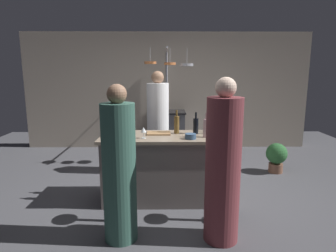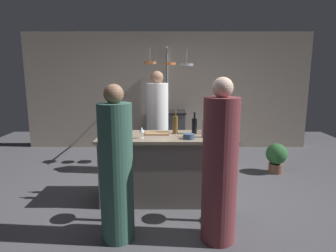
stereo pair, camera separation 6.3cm
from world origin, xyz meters
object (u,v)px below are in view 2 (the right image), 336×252
at_px(guest_right, 221,168).
at_px(mixing_bowl_steel, 122,136).
at_px(stove_range, 169,131).
at_px(chef, 159,127).
at_px(bar_stool_left, 121,191).
at_px(wine_bottle_dark, 196,126).
at_px(wine_glass_near_left_guest, 209,126).
at_px(cutting_board, 159,133).
at_px(wine_bottle_amber, 177,124).
at_px(wine_bottle_white, 114,125).
at_px(wine_bottle_rose, 206,128).
at_px(bar_stool_right, 215,191).
at_px(pepper_mill, 210,124).
at_px(guest_left, 118,170).
at_px(wine_bottle_red, 109,128).
at_px(wine_glass_near_right_guest, 143,130).
at_px(mixing_bowl_blue, 190,136).
at_px(potted_plant, 278,156).

height_order(guest_right, mixing_bowl_steel, guest_right).
distance_m(stove_range, chef, 1.42).
distance_m(stove_range, bar_stool_left, 3.12).
distance_m(wine_bottle_dark, wine_glass_near_left_guest, 0.18).
relative_size(guest_right, cutting_board, 5.29).
bearing_deg(wine_bottle_amber, cutting_board, -173.03).
bearing_deg(wine_bottle_white, wine_bottle_rose, -10.21).
distance_m(bar_stool_right, pepper_mill, 1.09).
bearing_deg(bar_stool_left, guest_left, -83.27).
bearing_deg(wine_glass_near_left_guest, bar_stool_right, -90.96).
height_order(guest_right, wine_bottle_red, guest_right).
height_order(guest_left, mixing_bowl_steel, guest_left).
bearing_deg(pepper_mill, wine_bottle_amber, -163.59).
relative_size(guest_left, wine_glass_near_right_guest, 11.13).
height_order(wine_bottle_white, wine_bottle_amber, wine_bottle_amber).
distance_m(wine_bottle_amber, wine_glass_near_left_guest, 0.44).
height_order(chef, mixing_bowl_steel, chef).
height_order(chef, cutting_board, chef).
bearing_deg(wine_bottle_white, wine_bottle_dark, 0.10).
bearing_deg(guest_left, guest_right, -1.19).
relative_size(chef, wine_bottle_rose, 5.42).
height_order(pepper_mill, wine_bottle_white, wine_bottle_white).
distance_m(pepper_mill, mixing_bowl_steel, 1.26).
height_order(wine_bottle_rose, mixing_bowl_steel, wine_bottle_rose).
relative_size(bar_stool_right, cutting_board, 2.12).
distance_m(stove_range, bar_stool_right, 3.12).
bearing_deg(wine_bottle_dark, cutting_board, -178.21).
bearing_deg(wine_bottle_white, guest_right, -40.65).
distance_m(wine_bottle_rose, wine_glass_near_left_guest, 0.23).
bearing_deg(wine_bottle_dark, mixing_bowl_blue, -107.42).
bearing_deg(bar_stool_right, stove_range, 100.12).
height_order(bar_stool_right, potted_plant, bar_stool_right).
xyz_separation_m(bar_stool_right, wine_glass_near_right_guest, (-0.86, 0.46, 0.63)).
height_order(chef, wine_glass_near_left_guest, chef).
xyz_separation_m(chef, bar_stool_right, (0.71, -1.70, -0.44)).
xyz_separation_m(guest_right, wine_glass_near_right_guest, (-0.86, 0.82, 0.22)).
relative_size(stove_range, wine_glass_near_left_guest, 6.10).
xyz_separation_m(wine_bottle_red, mixing_bowl_blue, (1.06, -0.12, -0.09)).
xyz_separation_m(guest_left, wine_bottle_dark, (0.89, 1.08, 0.26)).
height_order(bar_stool_right, cutting_board, cutting_board).
bearing_deg(bar_stool_right, wine_bottle_white, 150.34).
distance_m(bar_stool_left, wine_glass_near_right_guest, 0.81).
bearing_deg(wine_glass_near_left_guest, stove_range, 103.46).
bearing_deg(guest_right, wine_glass_near_right_guest, 136.14).
bearing_deg(wine_glass_near_right_guest, chef, 82.98).
bearing_deg(bar_stool_right, wine_bottle_amber, 119.85).
bearing_deg(chef, wine_bottle_white, -120.66).
relative_size(wine_bottle_rose, mixing_bowl_blue, 2.28).
bearing_deg(stove_range, chef, -96.77).
bearing_deg(wine_bottle_rose, bar_stool_right, -83.38).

